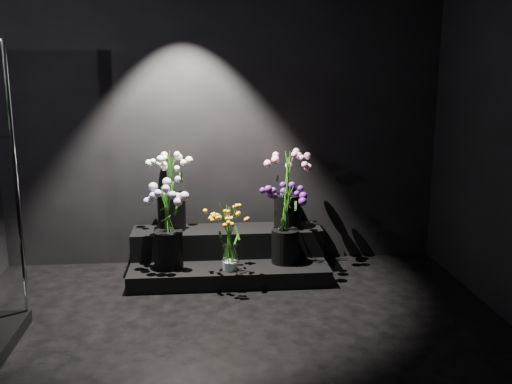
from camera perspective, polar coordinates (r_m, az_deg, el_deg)
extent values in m
plane|color=black|center=(3.68, -2.01, -17.06)|extent=(4.00, 4.00, 0.00)
plane|color=black|center=(5.22, -3.38, 7.91)|extent=(4.00, 0.00, 4.00)
plane|color=black|center=(1.28, 2.58, -6.41)|extent=(4.00, 0.00, 4.00)
cube|color=black|center=(5.08, -2.75, -7.59)|extent=(1.70, 0.76, 0.14)
cube|color=black|center=(5.20, -2.86, -4.91)|extent=(1.70, 0.38, 0.24)
cylinder|color=white|center=(4.79, -2.63, -6.55)|extent=(0.13, 0.13, 0.22)
cylinder|color=black|center=(4.90, -8.75, -5.67)|extent=(0.25, 0.25, 0.32)
cylinder|color=black|center=(4.96, 2.93, -5.42)|extent=(0.24, 0.24, 0.30)
cylinder|color=black|center=(5.14, -8.44, -1.92)|extent=(0.25, 0.25, 0.34)
cylinder|color=black|center=(5.17, 3.14, -1.92)|extent=(0.24, 0.24, 0.30)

